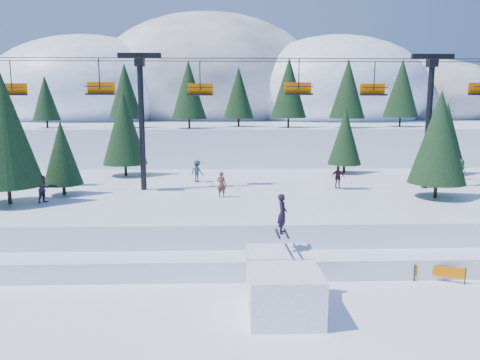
{
  "coord_description": "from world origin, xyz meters",
  "views": [
    {
      "loc": [
        -2.73,
        -17.79,
        9.14
      ],
      "look_at": [
        -1.95,
        6.0,
        5.2
      ],
      "focal_mm": 35.0,
      "sensor_mm": 36.0,
      "label": 1
    }
  ],
  "objects_px": {
    "jump_kicker": "(283,287)",
    "chairlift": "(275,100)",
    "banner_far": "(436,268)",
    "banner_near": "(436,271)"
  },
  "relations": [
    {
      "from": "jump_kicker",
      "to": "chairlift",
      "type": "distance_m",
      "value": 18.4
    },
    {
      "from": "jump_kicker",
      "to": "chairlift",
      "type": "relative_size",
      "value": 0.11
    },
    {
      "from": "jump_kicker",
      "to": "banner_far",
      "type": "xyz_separation_m",
      "value": [
        8.58,
        3.82,
        -0.63
      ]
    },
    {
      "from": "jump_kicker",
      "to": "banner_far",
      "type": "distance_m",
      "value": 9.42
    },
    {
      "from": "jump_kicker",
      "to": "chairlift",
      "type": "bearing_deg",
      "value": 85.5
    },
    {
      "from": "chairlift",
      "to": "banner_near",
      "type": "bearing_deg",
      "value": -61.65
    },
    {
      "from": "chairlift",
      "to": "banner_near",
      "type": "relative_size",
      "value": 17.29
    },
    {
      "from": "jump_kicker",
      "to": "banner_near",
      "type": "height_order",
      "value": "jump_kicker"
    },
    {
      "from": "jump_kicker",
      "to": "banner_far",
      "type": "relative_size",
      "value": 1.85
    },
    {
      "from": "jump_kicker",
      "to": "banner_far",
      "type": "bearing_deg",
      "value": 24.0
    }
  ]
}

